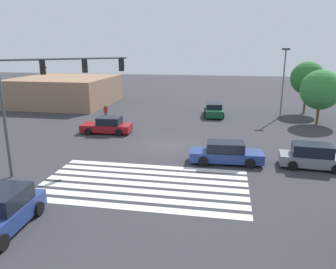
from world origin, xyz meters
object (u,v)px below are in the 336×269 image
(traffic_signal_mast, at_px, (50,85))
(car_5, at_px, (214,110))
(car_4, at_px, (107,126))
(street_light_pole_b, at_px, (284,76))
(tree_corner_c, at_px, (321,90))
(car_2, at_px, (313,157))
(car_1, at_px, (226,153))
(car_3, at_px, (4,212))
(pedestrian, at_px, (106,111))
(tree_corner_b, at_px, (307,78))

(traffic_signal_mast, distance_m, car_5, 21.36)
(car_4, bearing_deg, street_light_pole_b, -151.90)
(car_4, height_order, tree_corner_c, tree_corner_c)
(car_2, xyz_separation_m, tree_corner_c, (3.54, 13.46, 2.73))
(car_1, height_order, car_5, car_1)
(traffic_signal_mast, xyz_separation_m, car_3, (1.52, -7.26, -4.58))
(car_2, distance_m, pedestrian, 21.67)
(car_5, bearing_deg, car_1, -178.47)
(car_2, relative_size, car_5, 0.86)
(tree_corner_b, bearing_deg, car_3, -121.83)
(tree_corner_c, bearing_deg, car_4, -159.58)
(car_2, bearing_deg, car_4, 163.82)
(pedestrian, bearing_deg, car_2, 12.83)
(car_3, bearing_deg, traffic_signal_mast, -171.08)
(car_1, xyz_separation_m, car_5, (-1.50, 15.75, 0.01))
(car_1, bearing_deg, traffic_signal_mast, -168.22)
(traffic_signal_mast, height_order, car_1, traffic_signal_mast)
(car_4, bearing_deg, car_2, 156.51)
(car_1, distance_m, car_5, 15.82)
(traffic_signal_mast, bearing_deg, car_3, -123.17)
(car_3, distance_m, car_5, 27.06)
(car_1, xyz_separation_m, car_2, (5.55, 0.12, 0.06))
(tree_corner_b, bearing_deg, car_4, -146.48)
(car_2, xyz_separation_m, car_3, (-14.84, -10.28, 0.02))
(car_2, bearing_deg, street_light_pole_b, 93.24)
(pedestrian, relative_size, tree_corner_c, 0.30)
(car_4, bearing_deg, tree_corner_b, -149.49)
(car_1, relative_size, street_light_pole_b, 0.66)
(tree_corner_b, bearing_deg, car_2, -100.14)
(car_4, bearing_deg, car_1, 146.98)
(car_3, bearing_deg, tree_corner_c, 139.35)
(car_1, distance_m, car_4, 12.39)
(car_4, height_order, pedestrian, pedestrian)
(traffic_signal_mast, relative_size, street_light_pole_b, 0.95)
(car_2, xyz_separation_m, car_5, (-7.05, 15.63, -0.05))
(car_3, bearing_deg, car_4, -177.87)
(car_2, bearing_deg, traffic_signal_mast, -165.25)
(traffic_signal_mast, distance_m, car_1, 12.12)
(car_1, relative_size, car_5, 1.00)
(car_5, bearing_deg, tree_corner_b, -75.43)
(car_3, relative_size, pedestrian, 2.75)
(car_4, relative_size, car_5, 0.93)
(car_1, xyz_separation_m, pedestrian, (-12.89, 11.49, 0.23))
(pedestrian, relative_size, street_light_pole_b, 0.22)
(car_2, relative_size, tree_corner_c, 0.78)
(car_5, distance_m, street_light_pole_b, 8.30)
(car_3, relative_size, tree_corner_c, 0.83)
(car_1, relative_size, car_3, 1.09)
(car_1, bearing_deg, car_5, 92.20)
(traffic_signal_mast, bearing_deg, pedestrian, 53.24)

